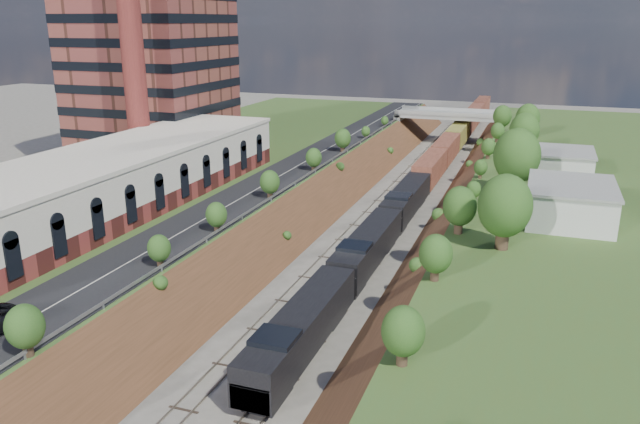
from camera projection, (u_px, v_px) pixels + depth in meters
platform_left at (176, 184)px, 96.64m from camera, size 44.00×180.00×5.00m
embankment_left at (309, 213)px, 90.32m from camera, size 10.00×180.00×10.00m
embankment_right at (462, 229)px, 83.26m from camera, size 10.00×180.00×10.00m
rail_left_track at (364, 218)px, 87.60m from camera, size 1.58×180.00×0.18m
rail_right_track at (401, 222)px, 85.93m from camera, size 1.58×180.00×0.18m
road at (279, 177)px, 90.28m from camera, size 8.00×180.00×0.10m
guardrail at (305, 176)px, 88.64m from camera, size 0.10×171.00×0.70m
commercial_building at (108, 182)px, 73.46m from camera, size 14.30×62.30×7.00m
smokestack at (131, 33)px, 87.39m from camera, size 3.20×3.20×40.00m
overpass at (450, 121)px, 141.18m from camera, size 24.50×8.30×7.40m
white_building_near at (570, 204)px, 69.99m from camera, size 9.00×12.00×4.00m
white_building_far at (562, 164)px, 90.02m from camera, size 8.00×10.00×3.60m
tree_right_large at (505, 206)px, 60.57m from camera, size 5.25×5.25×7.61m
tree_left_crest at (132, 264)px, 52.48m from camera, size 2.45×2.45×3.55m
freight_train at (444, 151)px, 119.21m from camera, size 3.26×165.51×4.81m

